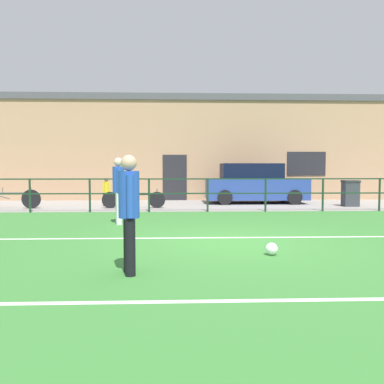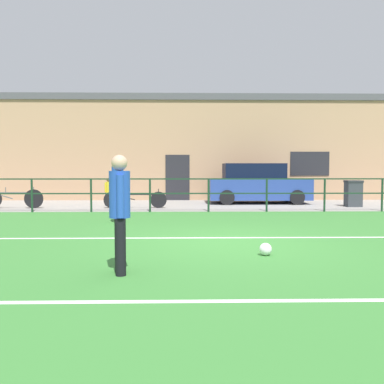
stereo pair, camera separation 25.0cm
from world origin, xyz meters
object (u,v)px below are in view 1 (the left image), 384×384
Objects in this scene: player_striker at (129,207)px; player_winger at (119,186)px; spectator_child at (106,190)px; bicycle_parked_0 at (133,199)px; trash_bin_0 at (350,193)px; bicycle_parked_1 at (10,199)px; soccer_ball_match at (272,249)px; parked_car_red at (254,184)px.

player_winger is at bearing 177.66° from player_striker.
player_winger is at bearing 97.19° from spectator_child.
player_striker is 10.71m from spectator_child.
bicycle_parked_0 is at bearing 173.83° from player_striker.
trash_bin_0 is at bearing 132.07° from player_striker.
player_striker is 11.02m from bicycle_parked_1.
player_striker is 1.68× the size of trash_bin_0.
bicycle_parked_0 reaches higher than soccer_ball_match.
bicycle_parked_0 is 1.06× the size of bicycle_parked_1.
soccer_ball_match is at bearing -120.01° from trash_bin_0.
trash_bin_0 reaches higher than soccer_ball_match.
player_winger is at bearing -43.35° from bicycle_parked_1.
bicycle_parked_1 is 12.78m from trash_bin_0.
parked_car_red is at bearing -174.04° from spectator_child.
bicycle_parked_1 is (-3.34, -0.90, -0.26)m from spectator_child.
spectator_child is 0.26× the size of parked_car_red.
bicycle_parked_0 is (-0.88, 9.61, -0.62)m from player_striker.
trash_bin_0 is (12.77, 0.40, 0.15)m from bicycle_parked_1.
bicycle_parked_0 is 2.31× the size of trash_bin_0.
player_winger is 5.29m from spectator_child.
soccer_ball_match is 0.10× the size of bicycle_parked_1.
spectator_child is (-2.01, 10.51, -0.32)m from player_striker.
trash_bin_0 is at bearing 171.51° from spectator_child.
player_winger reaches higher than trash_bin_0.
soccer_ball_match is at bearing -47.62° from bicycle_parked_1.
bicycle_parked_1 is at bearing 9.65° from spectator_child.
player_winger is 0.81× the size of bicycle_parked_1.
player_winger is 0.76× the size of bicycle_parked_0.
parked_car_red reaches higher than bicycle_parked_1.
spectator_child is 0.50× the size of bicycle_parked_1.
player_striker is 0.41× the size of parked_car_red.
parked_car_red is at bearing 80.90° from soccer_ball_match.
player_winger is 1.63× the size of spectator_child.
player_striker is 7.90× the size of soccer_ball_match.
bicycle_parked_0 is at bearing 135.90° from spectator_child.
soccer_ball_match is 11.39m from bicycle_parked_1.
player_winger reaches higher than soccer_ball_match.
spectator_child is at bearing 15.11° from bicycle_parked_1.
parked_car_red is at bearing 149.72° from player_striker.
player_striker is 1.55× the size of spectator_child.
player_striker is 0.95× the size of player_winger.
bicycle_parked_0 is (-4.89, -2.12, -0.47)m from parked_car_red.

